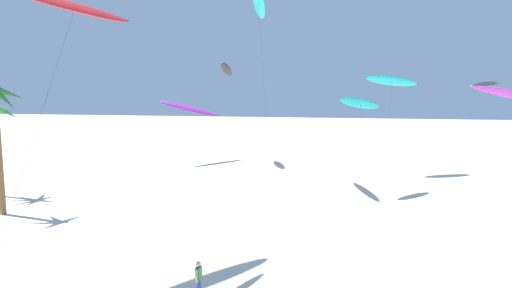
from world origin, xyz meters
TOP-DOWN VIEW (x-y plane):
  - flying_kite_0 at (-5.96, 23.15)m, footprint 3.34×7.60m
  - flying_kite_1 at (-12.60, 55.23)m, footprint 6.80×7.48m
  - flying_kite_2 at (21.31, 57.07)m, footprint 4.05×11.94m
  - flying_kite_3 at (-8.11, 55.92)m, footprint 2.26×11.83m
  - flying_kite_6 at (10.86, 52.68)m, footprint 6.01×5.67m
  - flying_kite_8 at (-1.85, 44.53)m, footprint 2.53×7.00m
  - flying_kite_9 at (7.33, 42.76)m, footprint 3.91×9.97m
  - person_near_left at (0.21, 21.63)m, footprint 0.22×0.51m

SIDE VIEW (x-z plane):
  - person_near_left at x=0.21m, z-range 0.08..1.71m
  - flying_kite_1 at x=-12.60m, z-range 2.55..10.60m
  - flying_kite_9 at x=7.33m, z-range 3.42..11.89m
  - flying_kite_2 at x=21.31m, z-range 4.59..14.46m
  - flying_kite_6 at x=10.86m, z-range 4.45..15.11m
  - flying_kite_3 at x=-8.11m, z-range 5.20..17.47m
  - flying_kite_0 at x=-5.96m, z-range 5.87..18.89m
  - flying_kite_8 at x=-1.85m, z-range 7.71..25.69m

